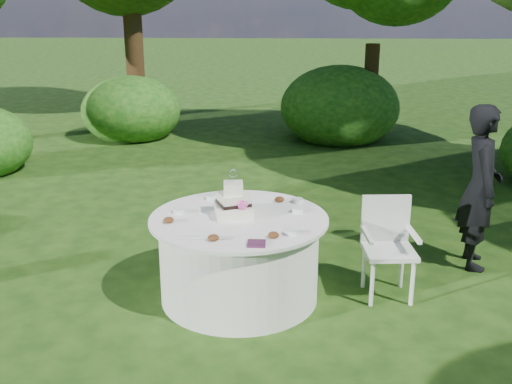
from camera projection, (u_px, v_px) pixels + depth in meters
ground at (240, 297)px, 5.43m from camera, size 80.00×80.00×0.00m
napkins at (257, 243)px, 4.60m from camera, size 0.14×0.14×0.02m
feather_plume at (204, 237)px, 4.73m from camera, size 0.48×0.07×0.01m
guest at (480, 187)px, 5.86m from camera, size 0.46×0.64×1.64m
table at (239, 257)px, 5.31m from camera, size 1.56×1.56×0.77m
cake at (234, 203)px, 5.20m from camera, size 0.37×0.37×0.42m
chair at (387, 239)px, 5.37m from camera, size 0.48×0.47×0.90m
votives at (254, 210)px, 5.32m from camera, size 1.16×0.96×0.04m
petal_cups at (235, 222)px, 5.01m from camera, size 1.02×1.07×0.05m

